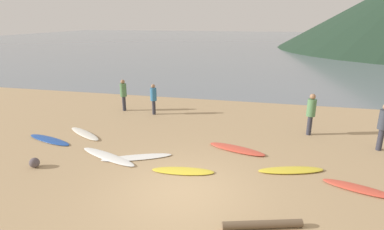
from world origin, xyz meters
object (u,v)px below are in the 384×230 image
at_px(surfboard_4, 183,171).
at_px(surfboard_7, 358,188).
at_px(surfboard_0, 49,140).
at_px(person_2, 383,123).
at_px(person_0, 153,97).
at_px(beach_rock_near, 34,163).
at_px(surfboard_3, 137,157).
at_px(driftwood_log, 262,224).
at_px(surfboard_1, 85,134).
at_px(surfboard_2, 108,156).
at_px(surfboard_6, 291,170).
at_px(surfboard_5, 237,149).
at_px(person_3, 123,92).
at_px(person_1, 311,111).

distance_m(surfboard_4, surfboard_7, 5.13).
bearing_deg(surfboard_0, surfboard_4, 4.07).
xyz_separation_m(surfboard_7, person_2, (1.46, 3.25, 1.00)).
distance_m(person_0, beach_rock_near, 6.77).
distance_m(surfboard_3, surfboard_7, 6.98).
bearing_deg(person_2, beach_rock_near, -126.37).
distance_m(person_2, driftwood_log, 7.00).
xyz_separation_m(surfboard_1, surfboard_7, (9.99, -2.14, -0.00)).
bearing_deg(surfboard_2, surfboard_6, 26.10).
bearing_deg(surfboard_5, surfboard_7, -10.11).
height_order(person_3, driftwood_log, person_3).
height_order(surfboard_2, surfboard_7, surfboard_7).
xyz_separation_m(surfboard_1, beach_rock_near, (0.07, -3.06, 0.12)).
height_order(surfboard_0, surfboard_1, surfboard_1).
bearing_deg(person_0, person_2, 145.84).
xyz_separation_m(person_2, person_3, (-11.38, 2.60, -0.07)).
xyz_separation_m(surfboard_4, surfboard_5, (1.49, 2.11, 0.02)).
relative_size(surfboard_0, person_1, 1.30).
height_order(driftwood_log, beach_rock_near, beach_rock_near).
bearing_deg(beach_rock_near, driftwood_log, -11.14).
bearing_deg(surfboard_4, surfboard_0, 159.80).
bearing_deg(surfboard_6, person_1, 59.27).
relative_size(surfboard_7, person_0, 1.24).
xyz_separation_m(surfboard_5, surfboard_7, (3.64, -2.00, -0.01)).
relative_size(surfboard_4, person_1, 1.13).
bearing_deg(surfboard_0, beach_rock_near, -46.57).
xyz_separation_m(surfboard_6, person_2, (3.25, 2.52, 1.00)).
relative_size(surfboard_5, person_2, 1.24).
height_order(person_0, person_3, person_3).
height_order(surfboard_2, beach_rock_near, beach_rock_near).
distance_m(surfboard_0, person_3, 4.84).
xyz_separation_m(surfboard_6, person_0, (-6.38, 4.85, 0.87)).
bearing_deg(surfboard_2, person_1, 51.82).
height_order(surfboard_5, person_1, person_1).
bearing_deg(surfboard_1, surfboard_3, 3.04).
bearing_deg(surfboard_2, surfboard_7, 19.99).
xyz_separation_m(surfboard_2, surfboard_6, (6.17, 0.42, 0.00)).
relative_size(surfboard_2, person_2, 1.47).
bearing_deg(person_0, driftwood_log, 104.40).
bearing_deg(driftwood_log, surfboard_0, 156.86).
relative_size(person_0, person_3, 0.94).
distance_m(surfboard_1, beach_rock_near, 3.06).
bearing_deg(driftwood_log, person_2, 54.02).
relative_size(person_2, driftwood_log, 0.94).
xyz_separation_m(surfboard_5, person_2, (5.10, 1.25, 0.99)).
relative_size(surfboard_3, surfboard_5, 1.11).
height_order(surfboard_0, surfboard_6, surfboard_6).
xyz_separation_m(surfboard_0, driftwood_log, (8.38, -3.58, 0.06)).
height_order(person_1, person_3, person_1).
distance_m(surfboard_0, beach_rock_near, 2.40).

